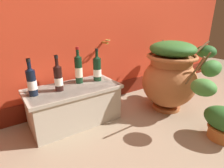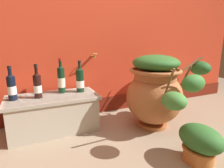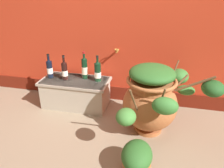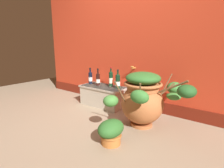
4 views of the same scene
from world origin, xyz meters
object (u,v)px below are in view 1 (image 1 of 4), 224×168
object	(u,v)px
terracotta_urn	(172,74)
wine_bottle_left	(58,77)
wine_bottle_right	(97,68)
wine_bottle_middle	(79,68)
wine_bottle_back	(32,81)

from	to	relation	value
terracotta_urn	wine_bottle_left	world-z (taller)	terracotta_urn
terracotta_urn	wine_bottle_right	bearing A→B (deg)	151.94
wine_bottle_right	wine_bottle_left	bearing A→B (deg)	-173.40
terracotta_urn	wine_bottle_left	distance (m)	1.13
terracotta_urn	wine_bottle_right	xyz separation A→B (m)	(-0.68, 0.36, 0.09)
wine_bottle_middle	wine_bottle_back	size ratio (longest dim) A/B	1.14
wine_bottle_back	terracotta_urn	bearing A→B (deg)	-14.53
terracotta_urn	wine_bottle_middle	world-z (taller)	terracotta_urn
wine_bottle_middle	wine_bottle_right	world-z (taller)	wine_bottle_middle
wine_bottle_right	wine_bottle_back	size ratio (longest dim) A/B	1.06
wine_bottle_left	wine_bottle_back	xyz separation A→B (m)	(-0.21, 0.02, 0.00)
wine_bottle_left	wine_bottle_middle	xyz separation A→B (m)	(0.22, 0.09, 0.02)
wine_bottle_left	wine_bottle_middle	size ratio (longest dim) A/B	0.89
wine_bottle_right	terracotta_urn	bearing A→B (deg)	-28.06
terracotta_urn	wine_bottle_left	xyz separation A→B (m)	(-1.08, 0.31, 0.08)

